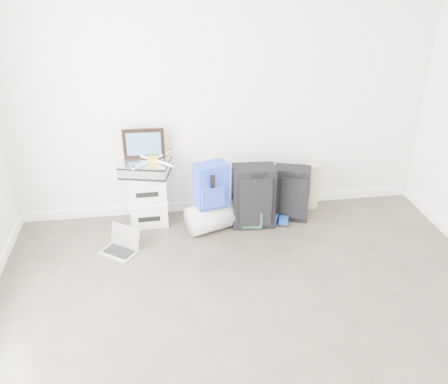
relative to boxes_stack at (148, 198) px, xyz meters
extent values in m
plane|color=#372F28|center=(0.85, -2.28, -0.30)|extent=(5.00, 5.00, 0.00)
cube|color=silver|center=(0.85, 0.22, 1.05)|extent=(4.50, 0.02, 2.70)
cube|color=white|center=(0.85, 0.21, -0.25)|extent=(4.50, 0.02, 0.10)
cube|color=silver|center=(0.00, 0.00, -0.17)|extent=(0.40, 0.32, 0.25)
cube|color=silver|center=(0.00, 0.00, -0.02)|extent=(0.42, 0.34, 0.04)
cube|color=silver|center=(0.00, 0.00, 0.13)|extent=(0.40, 0.32, 0.25)
cube|color=silver|center=(0.00, 0.00, 0.27)|extent=(0.42, 0.34, 0.04)
cube|color=#B2B2B7|center=(0.00, 0.00, 0.36)|extent=(0.56, 0.46, 0.14)
cube|color=black|center=(0.00, 0.10, 0.59)|extent=(0.43, 0.05, 0.32)
cube|color=#23528F|center=(0.00, 0.08, 0.59)|extent=(0.35, 0.02, 0.25)
cube|color=gold|center=(0.08, -0.02, 0.46)|extent=(0.10, 0.10, 0.05)
cube|color=white|center=(0.18, 0.08, 0.46)|extent=(0.21, 0.22, 0.02)
cube|color=white|center=(-0.02, 0.08, 0.46)|extent=(0.22, 0.21, 0.02)
cube|color=white|center=(-0.02, -0.12, 0.46)|extent=(0.21, 0.22, 0.02)
cube|color=white|center=(0.18, -0.12, 0.46)|extent=(0.22, 0.21, 0.02)
cylinder|color=#979AA0|center=(0.65, -0.25, -0.14)|extent=(0.58, 0.46, 0.31)
cube|color=blue|center=(0.65, -0.27, 0.25)|extent=(0.38, 0.28, 0.47)
cube|color=blue|center=(0.65, -0.38, 0.17)|extent=(0.25, 0.13, 0.22)
cube|color=black|center=(1.11, -0.21, 0.05)|extent=(0.46, 0.28, 0.69)
cube|color=black|center=(1.11, -0.35, 0.05)|extent=(0.33, 0.05, 0.55)
cube|color=black|center=(1.11, -0.34, 0.37)|extent=(0.13, 0.04, 0.03)
cube|color=#163E26|center=(1.08, -0.24, -0.10)|extent=(0.30, 0.20, 0.39)
cube|color=#163E26|center=(1.08, -0.33, -0.17)|extent=(0.21, 0.08, 0.19)
cube|color=black|center=(1.55, -0.12, 0.01)|extent=(0.44, 0.34, 0.60)
cube|color=black|center=(1.55, -0.24, 0.01)|extent=(0.28, 0.13, 0.48)
cube|color=black|center=(1.55, -0.24, 0.29)|extent=(0.13, 0.07, 0.03)
cube|color=black|center=(1.35, -0.20, -0.28)|extent=(0.22, 0.28, 0.02)
cube|color=#1C47AA|center=(1.35, -0.20, -0.24)|extent=(0.21, 0.27, 0.06)
cube|color=black|center=(1.47, -0.20, -0.28)|extent=(0.18, 0.28, 0.02)
cube|color=#1C47AA|center=(1.47, -0.20, -0.24)|extent=(0.17, 0.27, 0.06)
cylinder|color=tan|center=(1.86, 0.10, -0.03)|extent=(0.18, 0.18, 0.53)
cube|color=silver|center=(-0.31, -0.56, -0.29)|extent=(0.42, 0.40, 0.02)
cube|color=black|center=(-0.31, -0.56, -0.28)|extent=(0.33, 0.30, 0.00)
cube|color=black|center=(-0.24, -0.46, -0.17)|extent=(0.28, 0.21, 0.23)
camera|label=1|loc=(0.15, -4.55, 2.41)|focal=38.00mm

